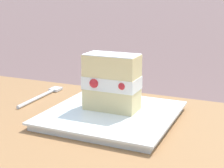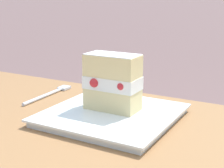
{
  "view_description": "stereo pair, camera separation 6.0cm",
  "coord_description": "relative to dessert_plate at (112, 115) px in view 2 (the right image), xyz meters",
  "views": [
    {
      "loc": [
        -0.14,
        0.39,
        0.99
      ],
      "look_at": [
        0.12,
        -0.19,
        0.82
      ],
      "focal_mm": 54.97,
      "sensor_mm": 36.0,
      "label": 1
    },
    {
      "loc": [
        -0.19,
        0.37,
        0.99
      ],
      "look_at": [
        0.12,
        -0.19,
        0.82
      ],
      "focal_mm": 54.97,
      "sensor_mm": 36.0,
      "label": 2
    }
  ],
  "objects": [
    {
      "name": "dessert_fork",
      "position": [
        0.21,
        -0.07,
        -0.0
      ],
      "size": [
        0.02,
        0.17,
        0.01
      ],
      "color": "silver",
      "rests_on": "patio_table"
    },
    {
      "name": "dessert_plate",
      "position": [
        0.0,
        0.0,
        0.0
      ],
      "size": [
        0.24,
        0.24,
        0.02
      ],
      "color": "white",
      "rests_on": "patio_table"
    },
    {
      "name": "cake_slice",
      "position": [
        0.01,
        -0.01,
        0.06
      ],
      "size": [
        0.11,
        0.07,
        0.11
      ],
      "color": "#EAD18C",
      "rests_on": "dessert_plate"
    }
  ]
}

